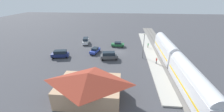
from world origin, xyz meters
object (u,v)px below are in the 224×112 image
object	(u,v)px
station_building	(89,86)
pedestrian_on_platform	(157,60)
suv_navy	(60,54)
suv_white	(86,41)
sedan_green	(118,44)
passenger_train	(175,60)
pedestrian_waiting_far	(148,45)
suv_charcoal	(109,56)
light_pole_near_platform	(144,43)
sedan_blue	(95,50)

from	to	relation	value
station_building	pedestrian_on_platform	distance (m)	20.34
pedestrian_on_platform	suv_navy	bearing A→B (deg)	-4.16
suv_white	sedan_green	size ratio (longest dim) A/B	1.14
passenger_train	pedestrian_waiting_far	xyz separation A→B (m)	(4.10, -14.54, -1.58)
suv_charcoal	sedan_green	size ratio (longest dim) A/B	1.13
suv_charcoal	light_pole_near_platform	xyz separation A→B (m)	(-9.59, -1.73, 3.50)
passenger_train	sedan_green	bearing A→B (deg)	-46.72
passenger_train	station_building	size ratio (longest dim) A/B	2.98
pedestrian_on_platform	light_pole_near_platform	xyz separation A→B (m)	(3.16, -3.79, 3.37)
suv_navy	pedestrian_waiting_far	bearing A→B (deg)	-159.57
pedestrian_waiting_far	light_pole_near_platform	size ratio (longest dim) A/B	0.23
passenger_train	light_pole_near_platform	distance (m)	9.53
passenger_train	light_pole_near_platform	xyz separation A→B (m)	(6.80, -6.44, 1.79)
suv_white	sedan_green	distance (m)	12.28
sedan_blue	suv_charcoal	distance (m)	6.55
station_building	suv_navy	distance (m)	20.74
pedestrian_on_platform	passenger_train	bearing A→B (deg)	143.94
suv_navy	suv_charcoal	world-z (taller)	same
station_building	passenger_train	bearing A→B (deg)	-147.02
station_building	pedestrian_on_platform	bearing A→B (deg)	-135.05
suv_navy	sedan_blue	bearing A→B (deg)	-155.06
light_pole_near_platform	passenger_train	bearing A→B (deg)	136.55
passenger_train	suv_white	size ratio (longest dim) A/B	6.59
passenger_train	suv_navy	bearing A→B (deg)	-8.56
suv_white	passenger_train	bearing A→B (deg)	146.72
suv_white	sedan_blue	bearing A→B (deg)	121.83
pedestrian_waiting_far	sedan_blue	bearing A→B (deg)	17.85
suv_white	light_pole_near_platform	xyz separation A→B (m)	(-19.79, 11.02, 3.50)
pedestrian_waiting_far	suv_navy	bearing A→B (deg)	20.43
pedestrian_waiting_far	suv_white	xyz separation A→B (m)	(22.49, -2.92, -0.13)
suv_charcoal	pedestrian_on_platform	bearing A→B (deg)	170.84
sedan_green	station_building	bearing A→B (deg)	82.62
passenger_train	suv_white	distance (m)	31.85
suv_navy	suv_charcoal	distance (m)	14.33
station_building	pedestrian_waiting_far	bearing A→B (deg)	-117.93
suv_white	pedestrian_waiting_far	bearing A→B (deg)	172.60
passenger_train	pedestrian_waiting_far	distance (m)	15.19
station_building	suv_white	bearing A→B (deg)	-73.57
sedan_blue	light_pole_near_platform	size ratio (longest dim) A/B	0.65
suv_charcoal	sedan_green	distance (m)	10.85
pedestrian_on_platform	suv_white	bearing A→B (deg)	-32.83
pedestrian_on_platform	pedestrian_waiting_far	size ratio (longest dim) A/B	1.00
pedestrian_waiting_far	suv_navy	size ratio (longest dim) A/B	0.33
station_building	suv_navy	xyz separation A→B (m)	(12.72, -16.30, -1.56)
station_building	pedestrian_on_platform	size ratio (longest dim) A/B	6.69
passenger_train	sedan_green	xyz separation A→B (m)	(14.49, -15.39, -1.98)
pedestrian_waiting_far	suv_navy	world-z (taller)	suv_navy
station_building	light_pole_near_platform	bearing A→B (deg)	-121.72
sedan_blue	sedan_green	size ratio (longest dim) A/B	1.06
station_building	pedestrian_on_platform	world-z (taller)	station_building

